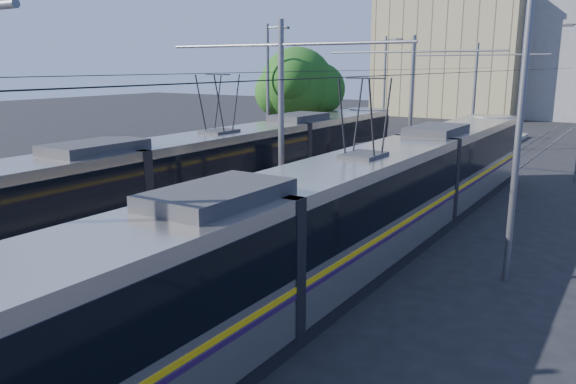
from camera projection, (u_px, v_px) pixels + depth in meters
The scene contains 12 objects.
ground at pixel (92, 323), 13.06m from camera, with size 160.00×160.00×0.00m, color black.
platform at pixel (385, 186), 26.96m from camera, with size 4.00×50.00×0.30m, color gray.
tactile_strip_left at pixel (357, 180), 27.69m from camera, with size 0.70×50.00×0.01m, color gray.
tactile_strip_right at pixel (414, 187), 26.16m from camera, with size 0.70×50.00×0.01m, color gray.
rails at pixel (384, 189), 26.99m from camera, with size 8.71×70.00×0.03m.
tram_left at pixel (220, 173), 22.04m from camera, with size 2.43×29.18×5.50m.
tram_right at pixel (362, 206), 16.33m from camera, with size 2.43×32.13×5.50m.
catenary at pixel (362, 97), 23.65m from camera, with size 9.20×70.00×7.00m.
street_lamps at pixel (418, 98), 29.34m from camera, with size 15.18×38.22×8.00m.
shelter at pixel (368, 168), 24.19m from camera, with size 0.97×1.20×2.29m.
tree at pixel (303, 86), 32.60m from camera, with size 4.74×4.38×6.88m.
building_left at pixel (454, 55), 65.97m from camera, with size 16.32×12.24×13.81m.
Camera 1 is at (10.38, -7.66, 5.87)m, focal length 35.00 mm.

